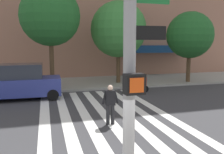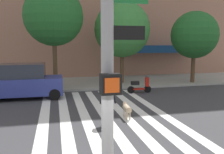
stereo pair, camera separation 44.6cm
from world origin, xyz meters
name	(u,v)px [view 1 (the left image)]	position (x,y,z in m)	size (l,w,h in m)	color
ground_plane	(76,121)	(0.00, 6.25, 0.00)	(160.00, 160.00, 0.00)	#353538
sidewalk_far	(62,84)	(0.00, 15.50, 0.07)	(80.00, 6.00, 0.15)	gray
crosswalk_stripes	(107,118)	(1.39, 6.25, 0.00)	(5.85, 11.90, 0.01)	silver
traffic_light_pole	(132,27)	(-0.02, -0.53, 3.52)	(0.74, 0.46, 5.80)	gray
parked_car_behind_first	(22,82)	(-2.57, 11.17, 1.02)	(4.39, 2.05, 2.10)	navy
parked_scooter	(137,86)	(4.67, 10.96, 0.48)	(1.63, 0.50, 1.11)	black
street_tree_nearest	(50,16)	(-0.75, 13.49, 5.14)	(4.12, 4.12, 7.07)	#4C3823
street_tree_middle	(118,29)	(4.47, 14.56, 4.38)	(4.42, 4.42, 6.45)	#4C3823
street_tree_further	(190,35)	(10.13, 13.36, 3.95)	(3.74, 3.74, 5.68)	#4C3823
pedestrian_dog_walker	(110,102)	(1.29, 5.39, 0.93)	(0.71, 0.26, 1.64)	black
dog_on_leash	(128,108)	(2.28, 6.03, 0.44)	(0.29, 1.07, 0.65)	tan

